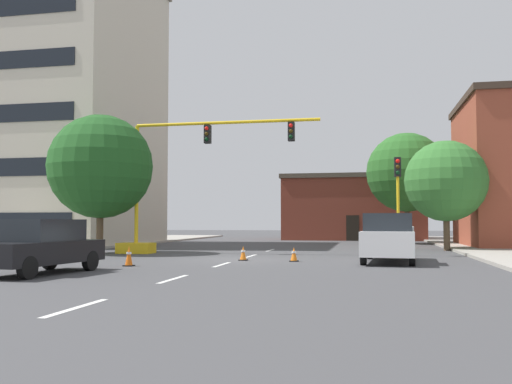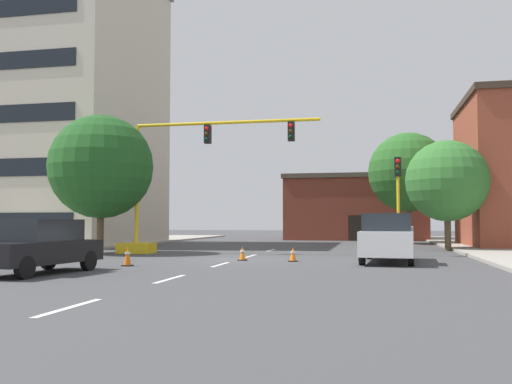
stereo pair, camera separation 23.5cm
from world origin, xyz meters
name	(u,v)px [view 1 (the left image)]	position (x,y,z in m)	size (l,w,h in m)	color
ground_plane	(239,260)	(0.00, 0.00, 0.00)	(160.00, 160.00, 0.00)	#424244
sidewalk_left	(63,247)	(-13.17, 8.00, 0.07)	(6.00, 56.00, 0.14)	#9E998E
lane_stripe_seg_0	(76,308)	(0.00, -14.00, 0.00)	(0.16, 2.40, 0.01)	silver
lane_stripe_seg_1	(173,279)	(0.00, -8.50, 0.00)	(0.16, 2.40, 0.01)	silver
lane_stripe_seg_2	(222,265)	(0.00, -3.00, 0.00)	(0.16, 2.40, 0.01)	silver
lane_stripe_seg_3	(251,256)	(0.00, 2.50, 0.00)	(0.16, 2.40, 0.01)	silver
lane_stripe_seg_4	(270,250)	(0.00, 8.00, 0.00)	(0.16, 2.40, 0.01)	silver
building_tall_left	(51,106)	(-16.97, 12.53, 10.07)	(13.65, 13.13, 20.13)	beige
building_brick_center	(354,208)	(4.28, 29.13, 2.96)	(12.84, 8.63, 5.91)	brown
traffic_signal_gantry	(162,209)	(-4.95, 3.61, 2.33)	(10.59, 1.20, 6.83)	yellow
traffic_light_pole_right	(398,183)	(7.01, 4.00, 3.53)	(0.32, 0.47, 4.80)	yellow
tree_right_mid	(446,181)	(9.99, 9.57, 3.99)	(4.67, 4.67, 6.33)	brown
tree_left_near	(101,167)	(-8.19, 3.07, 4.55)	(5.45, 5.45, 7.28)	brown
tree_right_far	(406,172)	(8.45, 19.24, 5.35)	(5.94, 5.94, 8.33)	brown
pickup_truck_white	(389,238)	(6.40, -0.43, 0.97)	(2.36, 5.52, 1.99)	white
sedan_black_near_left	(41,246)	(-4.70, -7.81, 0.89)	(2.37, 4.69, 1.74)	black
traffic_cone_roadside_a	(243,253)	(0.30, -0.55, 0.31)	(0.36, 0.36, 0.62)	black
traffic_cone_roadside_b	(129,256)	(-3.23, -4.35, 0.37)	(0.36, 0.36, 0.76)	black
traffic_cone_roadside_c	(294,254)	(2.51, -0.74, 0.30)	(0.36, 0.36, 0.61)	black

